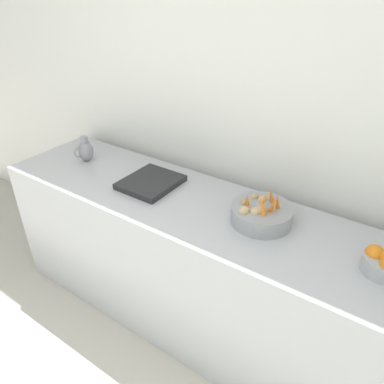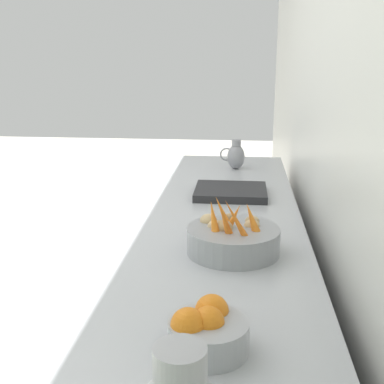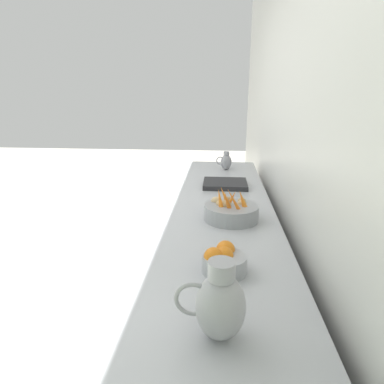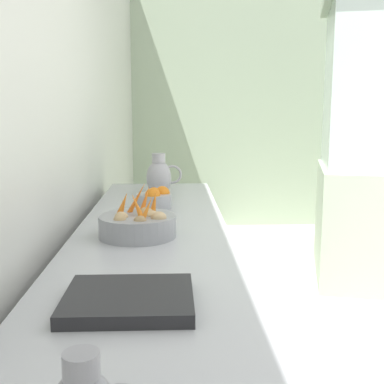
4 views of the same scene
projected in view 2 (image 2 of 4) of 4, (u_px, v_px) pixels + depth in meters
name	position (u px, v px, depth m)	size (l,w,h in m)	color
prep_counter	(217.00, 350.00, 1.95)	(0.66, 3.09, 0.92)	#ADAFB5
vegetable_colander	(233.00, 238.00, 1.70)	(0.32, 0.32, 0.22)	gray
orange_bowl	(206.00, 330.00, 1.14)	(0.19, 0.19, 0.11)	#9EA0A5
metal_pitcher_short	(236.00, 156.00, 2.93)	(0.15, 0.10, 0.17)	gray
counter_sink_basin	(231.00, 192.00, 2.39)	(0.34, 0.30, 0.04)	#232326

